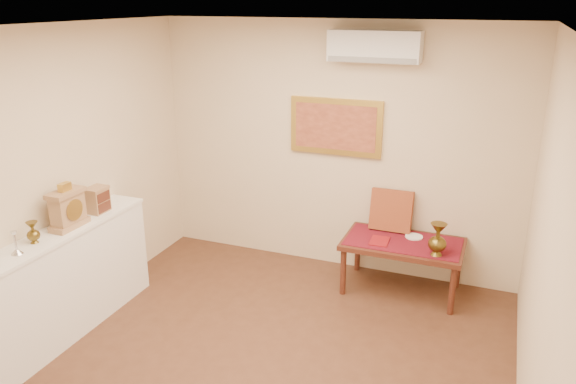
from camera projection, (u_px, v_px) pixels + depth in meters
The scene contains 18 objects.
floor at pixel (250, 378), 4.51m from camera, with size 4.50×4.50×0.00m, color brown.
ceiling at pixel (241, 30), 3.63m from camera, with size 4.50×4.50×0.00m, color silver.
wall_back at pixel (336, 149), 6.05m from camera, with size 4.00×0.02×2.70m, color beige.
wall_left at pixel (33, 190), 4.76m from camera, with size 0.02×4.50×2.70m, color beige.
wall_right at pixel (546, 269), 3.38m from camera, with size 0.02×4.50×2.70m, color beige.
candlestick at pixel (15, 243), 4.40m from camera, with size 0.09×0.09×0.19m, color silver, non-canonical shape.
brass_urn_small at pixel (33, 229), 4.59m from camera, with size 0.11×0.11×0.24m, color brown, non-canonical shape.
table_cloth at pixel (403, 241), 5.69m from camera, with size 1.14×0.59×0.01m, color maroon.
brass_urn_tall at pixel (438, 236), 5.32m from camera, with size 0.18×0.18×0.40m, color brown, non-canonical shape.
plate at pixel (414, 237), 5.78m from camera, with size 0.18×0.18×0.01m, color white.
menu at pixel (380, 241), 5.68m from camera, with size 0.18×0.25×0.01m, color maroon.
cushion at pixel (391, 210), 5.90m from camera, with size 0.44×0.10×0.44m, color maroon.
display_ledge at pixel (63, 284), 4.98m from camera, with size 0.37×2.02×0.98m.
mantel_clock at pixel (68, 209), 4.89m from camera, with size 0.17×0.36×0.41m.
wooden_chest at pixel (97, 200), 5.26m from camera, with size 0.16×0.21×0.24m.
low_table at pixel (403, 248), 5.71m from camera, with size 1.20×0.70×0.55m.
painting at pixel (336, 127), 5.94m from camera, with size 1.00×0.06×0.60m.
ac_unit at pixel (375, 46), 5.43m from camera, with size 0.90×0.25×0.30m.
Camera 1 is at (1.66, -3.40, 2.90)m, focal length 35.00 mm.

